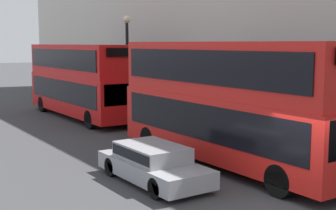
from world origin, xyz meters
The scene contains 5 objects.
bus_leading centered at (1.60, 4.67, 2.49)m, with size 2.59×10.49×4.53m.
bus_second_in_queue centered at (1.60, 17.97, 2.42)m, with size 2.59×10.67×4.39m.
car_dark_sedan centered at (-1.80, 4.37, 0.66)m, with size 1.83×4.44×1.23m.
street_lamp centered at (3.76, 16.12, 3.78)m, with size 0.44×0.44×6.06m.
pedestrian centered at (4.60, 12.12, 0.77)m, with size 0.36×0.36×1.66m.
Camera 1 is at (-9.58, -8.14, 4.49)m, focal length 50.00 mm.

